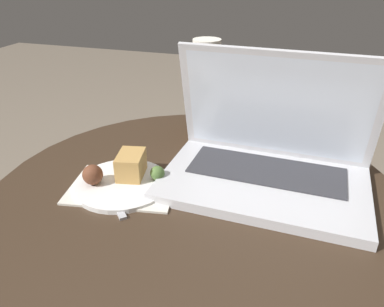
{
  "coord_description": "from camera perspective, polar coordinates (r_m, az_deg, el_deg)",
  "views": [
    {
      "loc": [
        0.16,
        -0.54,
        0.87
      ],
      "look_at": [
        -0.01,
        0.01,
        0.56
      ],
      "focal_mm": 35.0,
      "sensor_mm": 36.0,
      "label": 1
    }
  ],
  "objects": [
    {
      "name": "fork",
      "position": [
        0.69,
        -12.66,
        -5.43
      ],
      "size": [
        0.12,
        0.13,
        0.01
      ],
      "color": "#B2B2B7",
      "rests_on": "table"
    },
    {
      "name": "beer_glass",
      "position": [
        0.85,
        2.16,
        9.73
      ],
      "size": [
        0.06,
        0.06,
        0.22
      ],
      "color": "brown",
      "rests_on": "table"
    },
    {
      "name": "laptop",
      "position": [
        0.7,
        11.43,
        -0.57
      ],
      "size": [
        0.37,
        0.24,
        0.24
      ],
      "color": "silver",
      "rests_on": "table"
    },
    {
      "name": "snack_plate",
      "position": [
        0.7,
        -10.45,
        -3.56
      ],
      "size": [
        0.17,
        0.17,
        0.05
      ],
      "color": "white",
      "rests_on": "table"
    },
    {
      "name": "table",
      "position": [
        0.74,
        0.58,
        -12.9
      ],
      "size": [
        0.74,
        0.74,
        0.49
      ],
      "color": "#9E9EA3",
      "rests_on": "ground_plane"
    },
    {
      "name": "napkin",
      "position": [
        0.7,
        -10.45,
        -5.08
      ],
      "size": [
        0.21,
        0.16,
        0.0
      ],
      "color": "silver",
      "rests_on": "table"
    }
  ]
}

